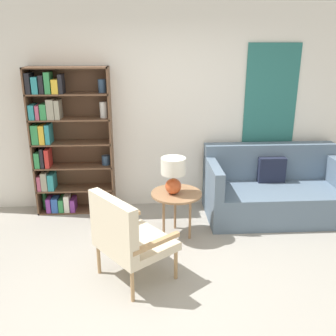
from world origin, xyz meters
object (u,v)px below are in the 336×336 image
at_px(bookshelf, 62,140).
at_px(table_lamp, 173,172).
at_px(armchair, 125,235).
at_px(couch, 273,191).
at_px(side_table, 176,197).

relative_size(bookshelf, table_lamp, 4.45).
height_order(armchair, couch, couch).
xyz_separation_m(bookshelf, side_table, (1.43, -0.79, -0.49)).
height_order(side_table, table_lamp, table_lamp).
bearing_deg(bookshelf, side_table, -28.91).
height_order(bookshelf, table_lamp, bookshelf).
height_order(bookshelf, armchair, bookshelf).
relative_size(armchair, side_table, 1.53).
relative_size(couch, side_table, 3.00).
bearing_deg(bookshelf, couch, -5.89).
relative_size(side_table, table_lamp, 1.37).
bearing_deg(couch, bookshelf, 174.11).
bearing_deg(side_table, armchair, -122.33).
xyz_separation_m(bookshelf, couch, (2.76, -0.28, -0.67)).
height_order(couch, side_table, couch).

